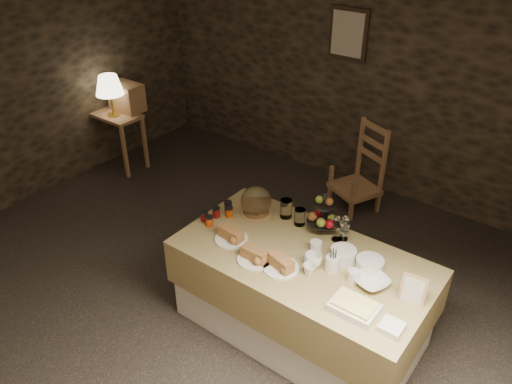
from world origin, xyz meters
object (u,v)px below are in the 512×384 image
Objects in this scene: table_lamp at (109,86)px; fruit_stand at (323,218)px; wine_rack at (127,97)px; buffet_table at (301,288)px; console_table at (116,123)px; chair at (359,171)px.

fruit_stand is at bearing -10.35° from table_lamp.
fruit_stand is at bearing -14.18° from wine_rack.
buffet_table is 2.65× the size of console_table.
wine_rack is at bearing 74.48° from console_table.
table_lamp is 1.20× the size of wine_rack.
table_lamp is (-3.32, 0.94, 0.67)m from buffet_table.
chair is at bearing 15.75° from wine_rack.
table_lamp is at bearing 164.19° from buffet_table.
buffet_table reaches higher than console_table.
wine_rack is at bearing 90.00° from table_lamp.
buffet_table is 5.30× the size of fruit_stand.
chair is (-0.50, 1.97, -0.00)m from buffet_table.
table_lamp reaches higher than fruit_stand.
console_table is 0.35m from wine_rack.
table_lamp is 3.08m from chair.
chair is (2.87, 0.98, -0.16)m from console_table.
buffet_table is 2.03m from chair.
table_lamp is at bearing -45.00° from console_table.
wine_rack is at bearing 165.82° from fruit_stand.
fruit_stand is (3.28, -0.60, -0.20)m from table_lamp.
fruit_stand is at bearing -11.03° from console_table.
console_table is (-3.37, 0.99, 0.16)m from buffet_table.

